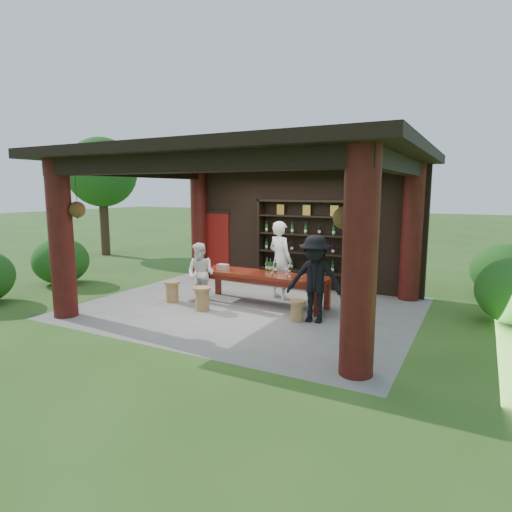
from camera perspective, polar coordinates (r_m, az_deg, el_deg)
The scene contains 15 objects.
ground at distance 9.93m, azimuth -1.09°, elevation -6.88°, with size 90.00×90.00×0.00m, color #2D5119.
pavilion at distance 9.96m, azimuth 0.01°, elevation 5.61°, with size 7.50×6.00×3.60m.
wine_shelf at distance 11.69m, azimuth 6.59°, elevation 1.53°, with size 2.76×0.42×2.43m.
tasting_table at distance 10.08m, azimuth 0.92°, elevation -2.96°, with size 3.24×0.90×0.75m.
stool_near_left at distance 9.73m, azimuth -7.21°, elevation -5.58°, with size 0.40×0.40×0.53m.
stool_near_right at distance 8.95m, azimuth 5.49°, elevation -7.17°, with size 0.33×0.33×0.43m.
stool_far_left at distance 10.56m, azimuth -11.12°, elevation -4.59°, with size 0.39×0.39×0.51m.
host at distance 10.59m, azimuth 3.23°, elevation -0.55°, with size 0.71×0.46×1.94m, color white.
guest_woman at distance 10.20m, azimuth -7.38°, elevation -2.33°, with size 0.71×0.55×1.46m, color silver.
guest_man at distance 8.76m, azimuth 7.84°, elevation -3.08°, with size 1.16×0.66×1.79m, color black.
table_bottles at distance 10.26m, azimuth 2.00°, elevation -1.20°, with size 0.35×0.19×0.31m.
table_glasses at distance 9.84m, azimuth 4.17°, elevation -2.12°, with size 0.82×0.28×0.15m.
napkin_basket at distance 10.49m, azimuth -4.44°, elevation -1.47°, with size 0.26×0.18×0.14m, color #BF6672.
shrubs at distance 9.48m, azimuth 7.02°, elevation -4.15°, with size 14.57×8.06×1.36m.
trees at distance 10.13m, azimuth 21.79°, elevation 12.04°, with size 21.98×9.67×4.80m.
Camera 1 is at (4.65, -8.36, 2.69)m, focal length 30.00 mm.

